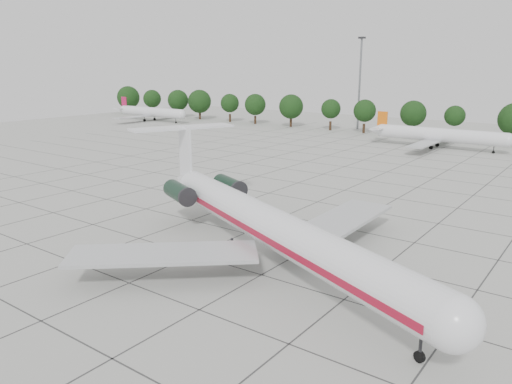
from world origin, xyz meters
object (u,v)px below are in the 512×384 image
(main_airliner, at_px, (261,221))
(floodlight_mast, at_px, (360,78))
(bg_airliner_c, at_px, (439,135))
(bg_airliner_a, at_px, (151,112))

(main_airliner, xyz_separation_m, floodlight_mast, (-35.80, 96.96, 10.53))
(bg_airliner_c, bearing_deg, main_airliner, -85.06)
(bg_airliner_c, bearing_deg, floodlight_mast, 144.22)
(main_airliner, distance_m, bg_airliner_a, 125.65)
(bg_airliner_c, xyz_separation_m, floodlight_mast, (-29.23, 21.07, 11.37))
(main_airliner, distance_m, bg_airliner_c, 76.18)
(main_airliner, bearing_deg, floodlight_mast, 134.39)
(main_airliner, relative_size, floodlight_mast, 1.70)
(bg_airliner_a, xyz_separation_m, floodlight_mast, (64.00, 20.62, 11.37))
(main_airliner, distance_m, floodlight_mast, 103.90)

